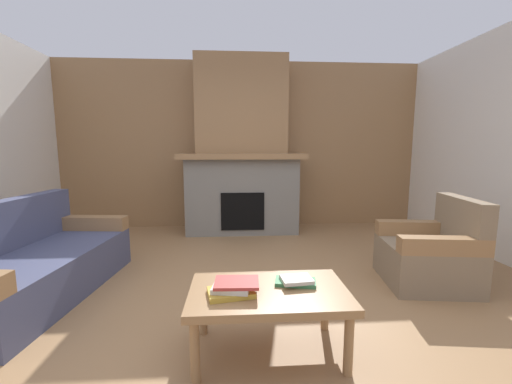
{
  "coord_description": "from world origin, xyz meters",
  "views": [
    {
      "loc": [
        -0.11,
        -2.39,
        1.32
      ],
      "look_at": [
        0.12,
        1.05,
        0.84
      ],
      "focal_mm": 22.33,
      "sensor_mm": 36.0,
      "label": 1
    }
  ],
  "objects_px": {
    "fireplace": "(242,157)",
    "armchair": "(431,254)",
    "couch": "(32,266)",
    "coffee_table": "(269,297)"
  },
  "relations": [
    {
      "from": "armchair",
      "to": "couch",
      "type": "bearing_deg",
      "value": -179.5
    },
    {
      "from": "fireplace",
      "to": "armchair",
      "type": "distance_m",
      "value": 2.94
    },
    {
      "from": "armchair",
      "to": "coffee_table",
      "type": "distance_m",
      "value": 1.94
    },
    {
      "from": "fireplace",
      "to": "couch",
      "type": "height_order",
      "value": "fireplace"
    },
    {
      "from": "couch",
      "to": "armchair",
      "type": "xyz_separation_m",
      "value": [
        3.69,
        0.03,
        0.01
      ]
    },
    {
      "from": "coffee_table",
      "to": "fireplace",
      "type": "bearing_deg",
      "value": 91.76
    },
    {
      "from": "couch",
      "to": "coffee_table",
      "type": "height_order",
      "value": "couch"
    },
    {
      "from": "couch",
      "to": "coffee_table",
      "type": "distance_m",
      "value": 2.2
    },
    {
      "from": "couch",
      "to": "armchair",
      "type": "height_order",
      "value": "same"
    },
    {
      "from": "fireplace",
      "to": "armchair",
      "type": "xyz_separation_m",
      "value": [
        1.78,
        -2.17,
        -0.87
      ]
    }
  ]
}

